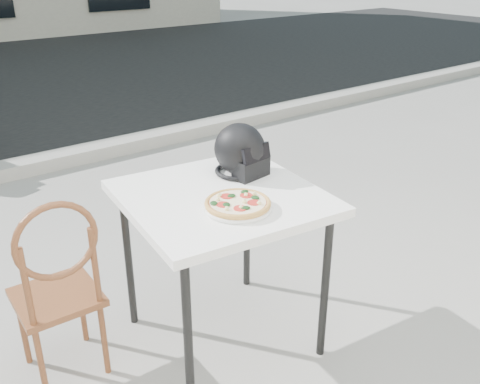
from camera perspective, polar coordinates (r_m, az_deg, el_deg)
ground at (r=2.68m, az=-6.37°, el=-18.76°), size 80.00×80.00×0.00m
curb at (r=5.13m, az=-24.11°, el=1.99°), size 30.00×0.25×0.12m
cafe_table_main at (r=2.47m, az=-2.00°, el=-1.71°), size 0.95×0.95×0.81m
plate at (r=2.28m, az=-0.24°, el=-1.66°), size 0.33×0.33×0.02m
pizza at (r=2.28m, az=-0.25°, el=-1.18°), size 0.34×0.34×0.04m
helmet at (r=2.62m, az=0.10°, el=4.28°), size 0.28×0.29×0.25m
cafe_chair_main at (r=2.47m, az=-18.86°, el=-9.08°), size 0.37×0.37×0.93m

